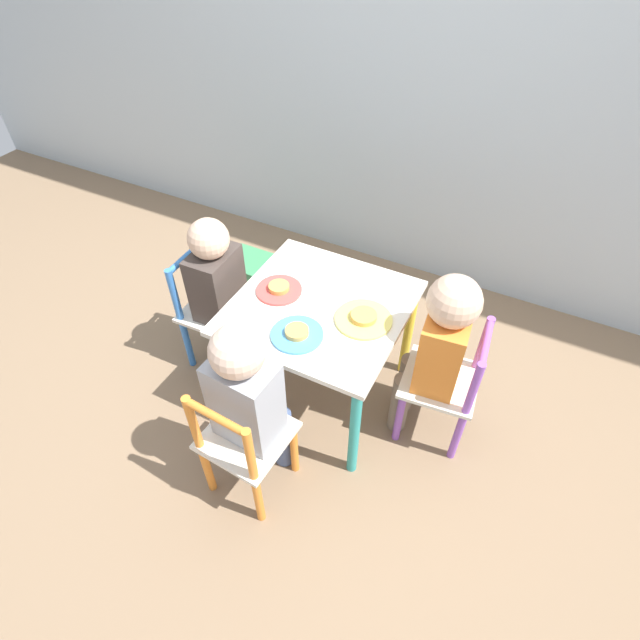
% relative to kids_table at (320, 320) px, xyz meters
% --- Properties ---
extents(ground_plane, '(6.00, 6.00, 0.00)m').
position_rel_kids_table_xyz_m(ground_plane, '(0.00, 0.00, -0.41)').
color(ground_plane, '#7F664C').
extents(kids_table, '(0.59, 0.59, 0.48)m').
position_rel_kids_table_xyz_m(kids_table, '(0.00, 0.00, 0.00)').
color(kids_table, silver).
rests_on(kids_table, ground_plane).
extents(chair_purple, '(0.28, 0.28, 0.52)m').
position_rel_kids_table_xyz_m(chair_purple, '(0.48, 0.05, -0.15)').
color(chair_purple, silver).
rests_on(chair_purple, ground_plane).
extents(chair_orange, '(0.28, 0.28, 0.52)m').
position_rel_kids_table_xyz_m(chair_orange, '(-0.03, -0.48, -0.15)').
color(chair_orange, silver).
rests_on(chair_orange, ground_plane).
extents(chair_blue, '(0.27, 0.27, 0.52)m').
position_rel_kids_table_xyz_m(chair_blue, '(-0.48, -0.02, -0.15)').
color(chair_blue, silver).
rests_on(chair_blue, ground_plane).
extents(child_right, '(0.23, 0.21, 0.73)m').
position_rel_kids_table_xyz_m(child_right, '(0.42, 0.04, 0.04)').
color(child_right, '#7A6B5B').
rests_on(child_right, ground_plane).
extents(child_front, '(0.21, 0.22, 0.74)m').
position_rel_kids_table_xyz_m(child_front, '(-0.03, -0.42, 0.03)').
color(child_front, '#4C608E').
rests_on(child_front, ground_plane).
extents(child_left, '(0.21, 0.20, 0.71)m').
position_rel_kids_table_xyz_m(child_left, '(-0.42, -0.01, 0.01)').
color(child_left, '#7A6B5B').
rests_on(child_left, ground_plane).
extents(plate_right, '(0.20, 0.20, 0.03)m').
position_rel_kids_table_xyz_m(plate_right, '(0.17, 0.00, 0.08)').
color(plate_right, '#EADB66').
rests_on(plate_right, kids_table).
extents(plate_front, '(0.17, 0.17, 0.03)m').
position_rel_kids_table_xyz_m(plate_front, '(-0.00, -0.17, 0.08)').
color(plate_front, '#4C9EE0').
rests_on(plate_front, kids_table).
extents(plate_left, '(0.17, 0.17, 0.03)m').
position_rel_kids_table_xyz_m(plate_left, '(-0.17, 0.00, 0.08)').
color(plate_left, '#E54C47').
rests_on(plate_left, kids_table).
extents(storage_bin, '(0.25, 0.20, 0.14)m').
position_rel_kids_table_xyz_m(storage_bin, '(-0.63, 0.47, -0.34)').
color(storage_bin, '#3D8E56').
rests_on(storage_bin, ground_plane).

